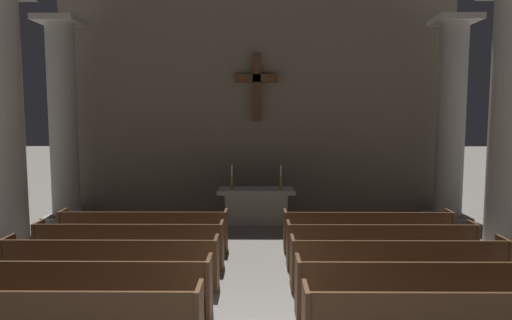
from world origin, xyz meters
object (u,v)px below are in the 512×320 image
pew_left_row_2 (87,287)px  pew_right_row_5 (367,231)px  column_left_third (63,124)px  candlestick_right (281,181)px  pew_left_row_4 (130,245)px  column_left_second (5,127)px  pew_right_row_4 (381,245)px  candlestick_left (232,181)px  pew_right_row_2 (421,288)px  pew_left_row_5 (144,231)px  altar (256,205)px  pew_left_row_3 (112,263)px  column_right_second (508,127)px  column_right_third (451,124)px  pew_right_row_3 (398,264)px

pew_left_row_2 → pew_right_row_5: bearing=34.0°
column_left_third → candlestick_right: (6.28, -0.21, -1.61)m
pew_left_row_4 → column_left_third: (-3.03, 4.09, 2.36)m
column_left_second → pew_right_row_5: bearing=0.4°
pew_right_row_4 → candlestick_left: candlestick_left is taller
pew_right_row_2 → pew_right_row_5: bearing=90.0°
pew_left_row_5 → altar: altar is taller
column_left_third → candlestick_left: size_ratio=8.62×
pew_left_row_3 → column_right_second: column_right_second is taller
pew_right_row_4 → column_right_third: column_right_third is taller
pew_left_row_2 → candlestick_right: bearing=62.2°
column_right_third → candlestick_right: (-4.88, -0.21, -1.61)m
pew_right_row_5 → column_left_third: bearing=160.1°
pew_left_row_2 → pew_right_row_3: (5.08, 1.14, 0.00)m
pew_left_row_5 → column_left_third: (-3.03, 2.94, 2.36)m
pew_right_row_3 → column_right_second: 4.45m
pew_right_row_4 → column_left_third: bearing=153.3°
pew_right_row_5 → column_right_third: 4.84m
column_right_second → column_left_third: (-11.15, 2.99, 0.00)m
pew_right_row_2 → altar: 6.67m
pew_right_row_3 → pew_right_row_4: size_ratio=1.00×
pew_right_row_5 → candlestick_right: (-1.84, 2.73, 0.75)m
pew_left_row_5 → column_right_second: size_ratio=0.65×
pew_left_row_2 → column_left_third: 7.45m
pew_right_row_4 → altar: size_ratio=1.72×
column_right_third → altar: bearing=-177.8°
pew_left_row_3 → pew_left_row_4: same height
pew_right_row_2 → column_left_third: size_ratio=0.65×
pew_left_row_2 → pew_left_row_4: 2.29m
pew_left_row_5 → candlestick_right: bearing=40.1°
pew_left_row_2 → column_right_third: bearing=38.1°
pew_left_row_3 → pew_left_row_4: (0.00, 1.14, 0.00)m
pew_left_row_3 → altar: bearing=63.1°
pew_right_row_2 → column_left_second: column_left_second is taller
pew_left_row_5 → pew_right_row_5: 5.08m
pew_right_row_2 → altar: altar is taller
pew_left_row_2 → pew_right_row_2: size_ratio=1.00×
column_right_third → pew_right_row_3: bearing=-120.1°
pew_left_row_3 → pew_right_row_5: bearing=24.2°
pew_right_row_4 → column_left_third: 9.39m
pew_right_row_2 → pew_left_row_4: bearing=155.8°
pew_left_row_4 → pew_left_row_5: bearing=90.0°
pew_left_row_4 → pew_left_row_5: 1.14m
pew_left_row_5 → pew_right_row_2: (5.08, -3.43, 0.00)m
pew_right_row_3 → candlestick_right: bearing=110.2°
column_left_second → column_left_third: (0.00, 2.99, 0.00)m
pew_left_row_3 → altar: 5.63m
pew_right_row_3 → pew_right_row_5: 2.29m
pew_right_row_2 → column_right_third: 7.45m
pew_right_row_5 → pew_right_row_3: bearing=-90.0°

